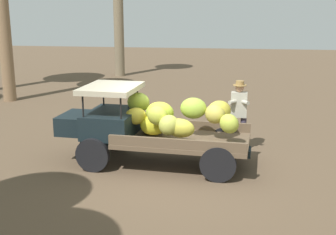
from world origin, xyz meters
The scene contains 3 objects.
ground_plane centered at (0.00, 0.00, 0.00)m, with size 60.00×60.00×0.00m, color brown.
truck centered at (0.53, -0.28, 0.93)m, with size 4.54×1.99×1.83m.
farmer centered at (-1.57, -1.52, 1.04)m, with size 0.53×0.46×1.81m.
Camera 1 is at (-1.38, 9.46, 3.61)m, focal length 47.25 mm.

